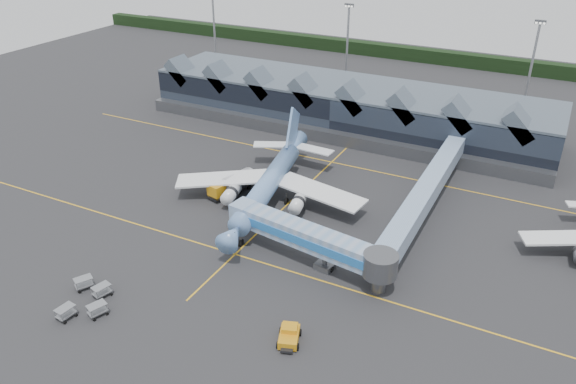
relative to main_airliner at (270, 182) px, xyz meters
The scene contains 10 objects.
ground 9.94m from the main_airliner, 69.49° to the right, with size 260.00×260.00×0.00m, color #28282B.
taxi_stripes 5.09m from the main_airliner, 22.79° to the left, with size 120.00×60.00×0.01m.
tree_line_far 101.42m from the main_airliner, 88.17° to the left, with size 260.00×4.00×4.00m, color black.
terminal 38.77m from the main_airliner, 92.71° to the left, with size 90.00×22.25×12.52m.
light_masts 59.98m from the main_airliner, 65.89° to the left, with size 132.40×42.56×22.45m.
main_airliner is the anchor object (origin of this frame).
jet_bridge 20.58m from the main_airliner, 42.04° to the right, with size 26.95×7.71×5.96m.
fuel_truck 7.61m from the main_airliner, behind, with size 4.69×10.14×3.38m.
pushback_tug 34.64m from the main_airliner, 57.46° to the right, with size 3.58×4.54×1.83m.
baggage_carts 35.90m from the main_airliner, 102.42° to the right, with size 7.95×8.10×1.63m.
Camera 1 is at (38.29, -65.40, 47.17)m, focal length 35.00 mm.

